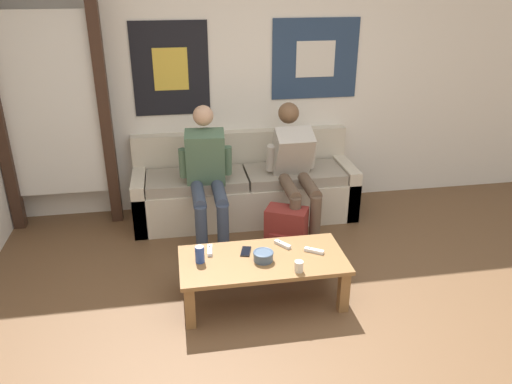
{
  "coord_description": "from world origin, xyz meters",
  "views": [
    {
      "loc": [
        -0.77,
        -2.3,
        2.22
      ],
      "look_at": [
        -0.16,
        1.25,
        0.64
      ],
      "focal_mm": 35.0,
      "sensor_mm": 36.0,
      "label": 1
    }
  ],
  "objects_px": {
    "person_seated_adult": "(207,173)",
    "cell_phone": "(246,251)",
    "couch": "(245,189)",
    "person_seated_teen": "(295,166)",
    "ceramic_bowl": "(263,256)",
    "drink_can_blue": "(200,254)",
    "pillar_candle": "(299,266)",
    "game_controller_near_right": "(210,250)",
    "coffee_table": "(263,265)",
    "backpack": "(286,231)",
    "game_controller_far_center": "(283,244)",
    "game_controller_near_left": "(314,251)"
  },
  "relations": [
    {
      "from": "couch",
      "to": "pillar_candle",
      "type": "bearing_deg",
      "value": -85.4
    },
    {
      "from": "drink_can_blue",
      "to": "cell_phone",
      "type": "distance_m",
      "value": 0.35
    },
    {
      "from": "game_controller_near_right",
      "to": "backpack",
      "type": "bearing_deg",
      "value": 36.01
    },
    {
      "from": "drink_can_blue",
      "to": "cell_phone",
      "type": "bearing_deg",
      "value": 13.22
    },
    {
      "from": "coffee_table",
      "to": "cell_phone",
      "type": "relative_size",
      "value": 8.0
    },
    {
      "from": "game_controller_near_right",
      "to": "pillar_candle",
      "type": "bearing_deg",
      "value": -32.11
    },
    {
      "from": "game_controller_near_left",
      "to": "cell_phone",
      "type": "bearing_deg",
      "value": 170.18
    },
    {
      "from": "backpack",
      "to": "pillar_candle",
      "type": "height_order",
      "value": "pillar_candle"
    },
    {
      "from": "couch",
      "to": "backpack",
      "type": "xyz_separation_m",
      "value": [
        0.24,
        -0.75,
        -0.09
      ]
    },
    {
      "from": "person_seated_teen",
      "to": "pillar_candle",
      "type": "relative_size",
      "value": 12.71
    },
    {
      "from": "pillar_candle",
      "to": "game_controller_near_right",
      "type": "height_order",
      "value": "pillar_candle"
    },
    {
      "from": "person_seated_adult",
      "to": "drink_can_blue",
      "type": "distance_m",
      "value": 1.03
    },
    {
      "from": "backpack",
      "to": "game_controller_far_center",
      "type": "xyz_separation_m",
      "value": [
        -0.15,
        -0.51,
        0.17
      ]
    },
    {
      "from": "pillar_candle",
      "to": "backpack",
      "type": "bearing_deg",
      "value": 82.57
    },
    {
      "from": "game_controller_near_left",
      "to": "game_controller_near_right",
      "type": "height_order",
      "value": "same"
    },
    {
      "from": "game_controller_near_right",
      "to": "couch",
      "type": "bearing_deg",
      "value": 70.39
    },
    {
      "from": "couch",
      "to": "cell_phone",
      "type": "xyz_separation_m",
      "value": [
        -0.19,
        -1.3,
        0.07
      ]
    },
    {
      "from": "person_seated_adult",
      "to": "cell_phone",
      "type": "bearing_deg",
      "value": -77.67
    },
    {
      "from": "person_seated_teen",
      "to": "game_controller_far_center",
      "type": "distance_m",
      "value": 1.03
    },
    {
      "from": "person_seated_adult",
      "to": "backpack",
      "type": "distance_m",
      "value": 0.85
    },
    {
      "from": "backpack",
      "to": "game_controller_far_center",
      "type": "height_order",
      "value": "backpack"
    },
    {
      "from": "person_seated_adult",
      "to": "backpack",
      "type": "relative_size",
      "value": 2.94
    },
    {
      "from": "couch",
      "to": "person_seated_teen",
      "type": "bearing_deg",
      "value": -37.57
    },
    {
      "from": "coffee_table",
      "to": "backpack",
      "type": "height_order",
      "value": "backpack"
    },
    {
      "from": "ceramic_bowl",
      "to": "cell_phone",
      "type": "xyz_separation_m",
      "value": [
        -0.1,
        0.14,
        -0.03
      ]
    },
    {
      "from": "coffee_table",
      "to": "ceramic_bowl",
      "type": "relative_size",
      "value": 8.09
    },
    {
      "from": "coffee_table",
      "to": "person_seated_adult",
      "type": "height_order",
      "value": "person_seated_adult"
    },
    {
      "from": "drink_can_blue",
      "to": "game_controller_near_left",
      "type": "bearing_deg",
      "value": -0.38
    },
    {
      "from": "backpack",
      "to": "drink_can_blue",
      "type": "distance_m",
      "value": 1.02
    },
    {
      "from": "couch",
      "to": "coffee_table",
      "type": "bearing_deg",
      "value": -93.32
    },
    {
      "from": "couch",
      "to": "cell_phone",
      "type": "bearing_deg",
      "value": -98.22
    },
    {
      "from": "person_seated_adult",
      "to": "person_seated_teen",
      "type": "bearing_deg",
      "value": 5.17
    },
    {
      "from": "coffee_table",
      "to": "pillar_candle",
      "type": "height_order",
      "value": "pillar_candle"
    },
    {
      "from": "person_seated_adult",
      "to": "couch",
      "type": "bearing_deg",
      "value": 45.14
    },
    {
      "from": "pillar_candle",
      "to": "game_controller_near_right",
      "type": "distance_m",
      "value": 0.68
    },
    {
      "from": "game_controller_near_left",
      "to": "couch",
      "type": "bearing_deg",
      "value": 102.31
    },
    {
      "from": "pillar_candle",
      "to": "ceramic_bowl",
      "type": "bearing_deg",
      "value": 140.36
    },
    {
      "from": "coffee_table",
      "to": "person_seated_adult",
      "type": "distance_m",
      "value": 1.12
    },
    {
      "from": "cell_phone",
      "to": "backpack",
      "type": "bearing_deg",
      "value": 51.94
    },
    {
      "from": "game_controller_near_left",
      "to": "person_seated_adult",
      "type": "bearing_deg",
      "value": 124.68
    },
    {
      "from": "coffee_table",
      "to": "game_controller_near_right",
      "type": "relative_size",
      "value": 8.13
    },
    {
      "from": "game_controller_far_center",
      "to": "game_controller_near_left",
      "type": "bearing_deg",
      "value": -32.1
    },
    {
      "from": "game_controller_near_right",
      "to": "drink_can_blue",
      "type": "bearing_deg",
      "value": -121.9
    },
    {
      "from": "person_seated_teen",
      "to": "cell_phone",
      "type": "distance_m",
      "value": 1.19
    },
    {
      "from": "ceramic_bowl",
      "to": "game_controller_near_left",
      "type": "xyz_separation_m",
      "value": [
        0.39,
        0.05,
        -0.03
      ]
    },
    {
      "from": "backpack",
      "to": "game_controller_near_right",
      "type": "distance_m",
      "value": 0.87
    },
    {
      "from": "drink_can_blue",
      "to": "ceramic_bowl",
      "type": "bearing_deg",
      "value": -7.26
    },
    {
      "from": "couch",
      "to": "ceramic_bowl",
      "type": "bearing_deg",
      "value": -93.32
    },
    {
      "from": "person_seated_adult",
      "to": "game_controller_far_center",
      "type": "height_order",
      "value": "person_seated_adult"
    },
    {
      "from": "couch",
      "to": "ceramic_bowl",
      "type": "xyz_separation_m",
      "value": [
        -0.08,
        -1.44,
        0.11
      ]
    }
  ]
}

